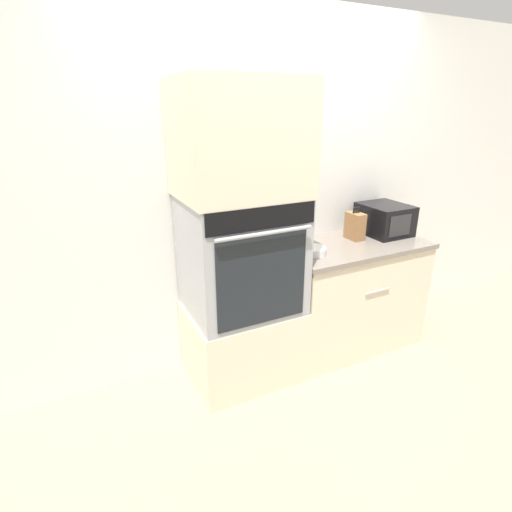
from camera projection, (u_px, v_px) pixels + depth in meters
The scene contains 12 objects.
ground_plane at pixel (308, 381), 2.84m from camera, with size 12.00×12.00×0.00m, color gray.
wall_back at pixel (268, 191), 2.93m from camera, with size 8.00×0.05×2.50m.
oven_cabinet_base at pixel (243, 341), 2.85m from camera, with size 0.74×0.60×0.53m.
wall_oven at pixel (242, 255), 2.61m from camera, with size 0.72×0.64×0.78m.
oven_cabinet_upper at pixel (240, 139), 2.35m from camera, with size 0.74×0.60×0.69m.
counter_unit at pixel (348, 294), 3.18m from camera, with size 1.13×0.63×0.86m.
microwave at pixel (384, 219), 3.20m from camera, with size 0.34×0.38×0.24m.
knife_block at pixel (355, 226), 3.07m from camera, with size 0.09×0.15×0.25m.
bowl at pixel (313, 251), 2.78m from camera, with size 0.18×0.18×0.05m.
condiment_jar_near at pixel (305, 242), 2.94m from camera, with size 0.06×0.06×0.06m.
condiment_jar_mid at pixel (306, 233), 3.08m from camera, with size 0.04×0.04×0.11m.
condiment_jar_far at pixel (293, 245), 2.85m from camera, with size 0.05×0.05×0.09m.
Camera 1 is at (-1.38, -1.93, 1.84)m, focal length 28.00 mm.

